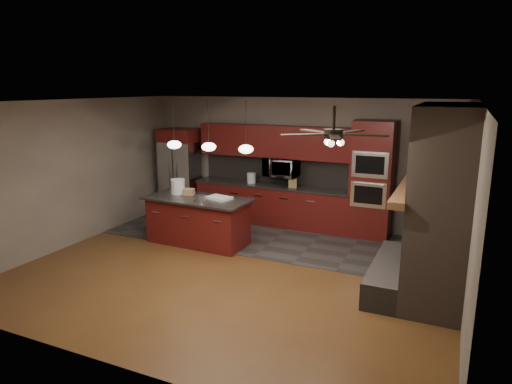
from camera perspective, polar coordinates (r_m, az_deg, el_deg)
The scene contains 22 objects.
ground at distance 7.86m, azimuth -2.43°, elevation -9.65°, with size 7.00×7.00×0.00m, color brown.
ceiling at distance 7.25m, azimuth -2.65°, elevation 11.21°, with size 7.00×6.00×0.02m, color white.
back_wall at distance 10.15m, azimuth 5.18°, elevation 3.77°, with size 7.00×0.02×2.80m, color slate.
right_wall at distance 6.66m, azimuth 25.41°, elevation -2.43°, with size 0.02×6.00×2.80m, color slate.
left_wall at distance 9.52m, azimuth -21.69°, elevation 2.26°, with size 0.02×6.00×2.80m, color slate.
slate_tile_patch at distance 9.39m, azimuth 2.55°, elevation -5.74°, with size 7.00×2.40×0.01m, color #353330.
fireplace_column at distance 7.08m, azimuth 21.58°, elevation -2.08°, with size 1.30×2.10×2.80m.
back_cabinetry at distance 10.17m, azimuth 2.11°, elevation 0.93°, with size 3.59×0.64×2.20m.
oven_tower at distance 9.47m, azimuth 14.27°, elevation 1.45°, with size 0.80×0.63×2.38m.
microwave at distance 10.03m, azimuth 3.20°, elevation 3.11°, with size 0.73×0.41×0.50m, color silver.
refrigerator at distance 11.12m, azimuth -9.29°, elevation 2.52°, with size 0.88×0.75×2.06m.
kitchen_island at distance 9.04m, azimuth -7.25°, elevation -3.54°, with size 2.11×1.02×0.92m.
white_bucket at distance 9.28m, azimuth -9.75°, elevation 0.68°, with size 0.28×0.28×0.30m, color silver.
paint_can at distance 8.62m, azimuth -6.92°, elevation -0.78°, with size 0.19×0.19×0.13m, color #A8A8AD.
paint_tray at distance 8.79m, azimuth -4.65°, elevation -0.73°, with size 0.46×0.32×0.05m, color silver.
cardboard_box at distance 9.17m, azimuth -8.36°, elevation 0.03°, with size 0.20×0.15×0.13m, color #A17653.
counter_bucket at distance 10.31m, azimuth -0.58°, elevation 1.77°, with size 0.20×0.20×0.22m, color silver.
counter_box at distance 9.89m, azimuth 4.62°, elevation 1.14°, with size 0.17×0.13×0.19m, color #987D4E.
pendant_left at distance 8.77m, azimuth -10.18°, elevation 5.87°, with size 0.26×0.26×0.92m.
pendant_center at distance 8.37m, azimuth -5.92°, elevation 5.66°, with size 0.26×0.26×0.92m.
pendant_right at distance 8.02m, azimuth -1.26°, elevation 5.41°, with size 0.26×0.26×0.92m.
ceiling_fan at distance 5.88m, azimuth 9.65°, elevation 7.25°, with size 1.27×1.33×0.41m.
Camera 1 is at (3.30, -6.45, 3.04)m, focal length 32.00 mm.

